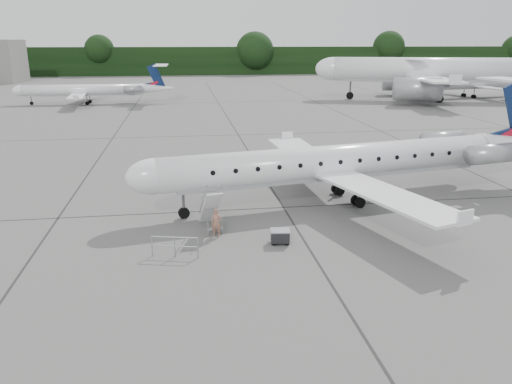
{
  "coord_description": "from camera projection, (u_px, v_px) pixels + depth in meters",
  "views": [
    {
      "loc": [
        -11.22,
        -22.68,
        9.81
      ],
      "look_at": [
        -7.63,
        1.71,
        2.3
      ],
      "focal_mm": 35.0,
      "sensor_mm": 36.0,
      "label": 1
    }
  ],
  "objects": [
    {
      "name": "ground",
      "position": [
        406.0,
        238.0,
        25.89
      ],
      "size": [
        320.0,
        320.0,
        0.0
      ],
      "primitive_type": "plane",
      "color": "#5F5F5C",
      "rests_on": "ground"
    },
    {
      "name": "treeline",
      "position": [
        219.0,
        61.0,
        147.76
      ],
      "size": [
        260.0,
        4.0,
        8.0
      ],
      "primitive_type": "cube",
      "color": "black",
      "rests_on": "ground"
    },
    {
      "name": "main_regional_jet",
      "position": [
        336.0,
        145.0,
        30.59
      ],
      "size": [
        31.6,
        25.22,
        7.28
      ],
      "primitive_type": null,
      "rotation": [
        0.0,
        0.0,
        0.18
      ],
      "color": "white",
      "rests_on": "ground"
    },
    {
      "name": "airstair",
      "position": [
        211.0,
        209.0,
        26.79
      ],
      "size": [
        1.22,
        2.23,
        2.28
      ],
      "primitive_type": null,
      "rotation": [
        0.0,
        0.0,
        0.18
      ],
      "color": "white",
      "rests_on": "ground"
    },
    {
      "name": "passenger",
      "position": [
        216.0,
        223.0,
        25.81
      ],
      "size": [
        0.62,
        0.48,
        1.52
      ],
      "primitive_type": "imported",
      "rotation": [
        0.0,
        0.0,
        -0.23
      ],
      "color": "#92614F",
      "rests_on": "ground"
    },
    {
      "name": "safety_railing",
      "position": [
        175.0,
        247.0,
        23.44
      ],
      "size": [
        2.16,
        0.6,
        1.0
      ],
      "primitive_type": null,
      "rotation": [
        0.0,
        0.0,
        -0.24
      ],
      "color": "#919499",
      "rests_on": "ground"
    },
    {
      "name": "baggage_cart",
      "position": [
        280.0,
        236.0,
        25.04
      ],
      "size": [
        0.98,
        0.83,
        0.79
      ],
      "primitive_type": null,
      "rotation": [
        0.0,
        0.0,
        -0.11
      ],
      "color": "black",
      "rests_on": "ground"
    },
    {
      "name": "bg_narrowbody",
      "position": [
        427.0,
        57.0,
        83.16
      ],
      "size": [
        45.8,
        38.24,
        14.17
      ],
      "primitive_type": null,
      "rotation": [
        0.0,
        0.0,
        -0.28
      ],
      "color": "white",
      "rests_on": "ground"
    },
    {
      "name": "bg_regional_left",
      "position": [
        81.0,
        85.0,
        79.1
      ],
      "size": [
        23.98,
        17.52,
        6.19
      ],
      "primitive_type": null,
      "rotation": [
        0.0,
        0.0,
        -0.02
      ],
      "color": "white",
      "rests_on": "ground"
    },
    {
      "name": "bg_regional_right",
      "position": [
        475.0,
        77.0,
        88.78
      ],
      "size": [
        29.74,
        23.83,
        6.98
      ],
      "primitive_type": null,
      "rotation": [
        0.0,
        0.0,
        3.33
      ],
      "color": "white",
      "rests_on": "ground"
    }
  ]
}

